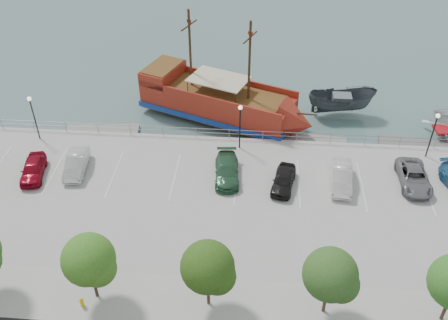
{
  "coord_description": "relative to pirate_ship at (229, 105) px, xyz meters",
  "views": [
    {
      "loc": [
        1.46,
        -28.9,
        25.73
      ],
      "look_at": [
        -1.0,
        2.0,
        2.0
      ],
      "focal_mm": 40.0,
      "sensor_mm": 36.0,
      "label": 1
    }
  ],
  "objects": [
    {
      "name": "ground",
      "position": [
        1.34,
        -12.29,
        -1.85
      ],
      "size": [
        160.0,
        160.0,
        0.0
      ],
      "primitive_type": "plane",
      "color": "#486B67"
    },
    {
      "name": "sidewalk",
      "position": [
        1.34,
        -22.29,
        -0.83
      ],
      "size": [
        100.0,
        4.0,
        0.05
      ],
      "primitive_type": "cube",
      "color": "#AFAFAD",
      "rests_on": "land_slab"
    },
    {
      "name": "seawall_railing",
      "position": [
        1.34,
        -4.49,
        -0.32
      ],
      "size": [
        50.0,
        0.06,
        1.0
      ],
      "color": "gray",
      "rests_on": "land_slab"
    },
    {
      "name": "pirate_ship",
      "position": [
        0.0,
        0.0,
        0.0
      ],
      "size": [
        17.7,
        10.67,
        11.03
      ],
      "rotation": [
        0.0,
        0.0,
        -0.38
      ],
      "color": "maroon",
      "rests_on": "ground"
    },
    {
      "name": "patrol_boat",
      "position": [
        10.95,
        1.98,
        -0.56
      ],
      "size": [
        6.91,
        3.25,
        2.58
      ],
      "primitive_type": "imported",
      "rotation": [
        0.0,
        0.0,
        1.68
      ],
      "color": "#3C4249",
      "rests_on": "ground"
    },
    {
      "name": "dock_west",
      "position": [
        -11.79,
        -3.09,
        -1.65
      ],
      "size": [
        7.0,
        2.64,
        0.39
      ],
      "primitive_type": "cube",
      "rotation": [
        0.0,
        0.0,
        0.1
      ],
      "color": "gray",
      "rests_on": "ground"
    },
    {
      "name": "dock_mid",
      "position": [
        7.88,
        -3.09,
        -1.67
      ],
      "size": [
        6.47,
        2.5,
        0.36
      ],
      "primitive_type": "cube",
      "rotation": [
        0.0,
        0.0,
        -0.11
      ],
      "color": "gray",
      "rests_on": "ground"
    },
    {
      "name": "dock_east",
      "position": [
        17.55,
        -3.09,
        -1.65
      ],
      "size": [
        7.22,
        2.84,
        0.4
      ],
      "primitive_type": "cube",
      "rotation": [
        0.0,
        0.0,
        -0.12
      ],
      "color": "slate",
      "rests_on": "ground"
    },
    {
      "name": "fire_hydrant",
      "position": [
        -7.35,
        -23.09,
        -0.45
      ],
      "size": [
        0.25,
        0.25,
        0.73
      ],
      "rotation": [
        0.0,
        0.0,
        -0.34
      ],
      "color": "yellow",
      "rests_on": "sidewalk"
    },
    {
      "name": "lamp_post_left",
      "position": [
        -16.66,
        -5.79,
        2.09
      ],
      "size": [
        0.36,
        0.36,
        4.28
      ],
      "color": "black",
      "rests_on": "land_slab"
    },
    {
      "name": "lamp_post_mid",
      "position": [
        1.34,
        -5.79,
        2.09
      ],
      "size": [
        0.36,
        0.36,
        4.28
      ],
      "color": "black",
      "rests_on": "land_slab"
    },
    {
      "name": "lamp_post_right",
      "position": [
        17.34,
        -5.79,
        2.09
      ],
      "size": [
        0.36,
        0.36,
        4.28
      ],
      "color": "black",
      "rests_on": "land_slab"
    },
    {
      "name": "tree_c",
      "position": [
        -6.51,
        -22.36,
        2.45
      ],
      "size": [
        3.3,
        3.2,
        5.0
      ],
      "color": "#473321",
      "rests_on": "sidewalk"
    },
    {
      "name": "tree_d",
      "position": [
        0.49,
        -22.36,
        2.45
      ],
      "size": [
        3.3,
        3.2,
        5.0
      ],
      "color": "#473321",
      "rests_on": "sidewalk"
    },
    {
      "name": "tree_e",
      "position": [
        7.49,
        -22.36,
        2.45
      ],
      "size": [
        3.3,
        3.2,
        5.0
      ],
      "color": "#473321",
      "rests_on": "sidewalk"
    },
    {
      "name": "parked_car_a",
      "position": [
        -15.1,
        -10.97,
        -0.15
      ],
      "size": [
        2.37,
        4.32,
        1.39
      ],
      "primitive_type": "imported",
      "rotation": [
        0.0,
        0.0,
        0.19
      ],
      "color": "maroon",
      "rests_on": "land_slab"
    },
    {
      "name": "parked_car_b",
      "position": [
        -11.82,
        -10.04,
        -0.15
      ],
      "size": [
        1.89,
        4.35,
        1.39
      ],
      "primitive_type": "imported",
      "rotation": [
        0.0,
        0.0,
        0.1
      ],
      "color": "silver",
      "rests_on": "land_slab"
    },
    {
      "name": "parked_car_d",
      "position": [
        0.54,
        -9.9,
        -0.16
      ],
      "size": [
        2.29,
        4.84,
        1.36
      ],
      "primitive_type": "imported",
      "rotation": [
        0.0,
        0.0,
        0.08
      ],
      "color": "#2F5F3F",
      "rests_on": "land_slab"
    },
    {
      "name": "parked_car_e",
      "position": [
        5.09,
        -10.74,
        -0.17
      ],
      "size": [
        2.3,
        4.19,
        1.35
      ],
      "primitive_type": "imported",
      "rotation": [
        0.0,
        0.0,
        -0.19
      ],
      "color": "black",
      "rests_on": "land_slab"
    },
    {
      "name": "parked_car_f",
      "position": [
        9.63,
        -10.1,
        -0.11
      ],
      "size": [
        1.9,
        4.55,
        1.46
      ],
      "primitive_type": "imported",
      "rotation": [
        0.0,
        0.0,
        -0.08
      ],
      "color": "silver",
      "rests_on": "land_slab"
    },
    {
      "name": "parked_car_g",
      "position": [
        15.38,
        -9.6,
        -0.18
      ],
      "size": [
        2.21,
        4.8,
        1.33
      ],
      "primitive_type": "imported",
      "rotation": [
        0.0,
        0.0,
        0.0
      ],
      "color": "gray",
      "rests_on": "land_slab"
    }
  ]
}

